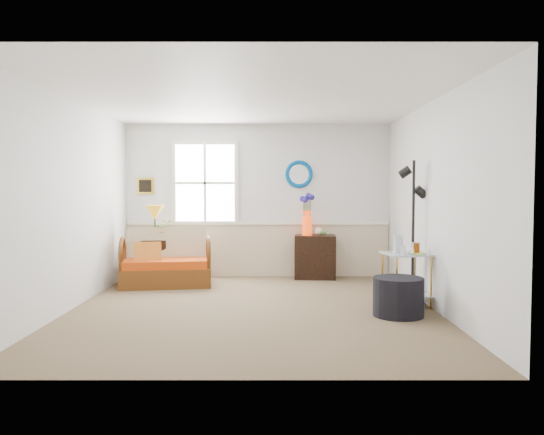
{
  "coord_description": "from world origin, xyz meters",
  "views": [
    {
      "loc": [
        0.24,
        -6.56,
        1.48
      ],
      "look_at": [
        0.24,
        0.5,
        1.11
      ],
      "focal_mm": 35.0,
      "sensor_mm": 36.0,
      "label": 1
    }
  ],
  "objects_px": {
    "cabinet": "(315,257)",
    "side_table": "(406,280)",
    "loveseat": "(166,257)",
    "floor_lamp": "(413,232)",
    "ottoman": "(398,297)",
    "lamp_stand": "(153,261)"
  },
  "relations": [
    {
      "from": "cabinet",
      "to": "side_table",
      "type": "xyz_separation_m",
      "value": [
        0.99,
        -2.14,
        -0.02
      ]
    },
    {
      "from": "side_table",
      "to": "floor_lamp",
      "type": "xyz_separation_m",
      "value": [
        0.15,
        0.26,
        0.59
      ]
    },
    {
      "from": "loveseat",
      "to": "side_table",
      "type": "height_order",
      "value": "loveseat"
    },
    {
      "from": "floor_lamp",
      "to": "lamp_stand",
      "type": "bearing_deg",
      "value": 178.65
    },
    {
      "from": "loveseat",
      "to": "ottoman",
      "type": "relative_size",
      "value": 2.29
    },
    {
      "from": "cabinet",
      "to": "side_table",
      "type": "distance_m",
      "value": 2.36
    },
    {
      "from": "cabinet",
      "to": "side_table",
      "type": "relative_size",
      "value": 1.06
    },
    {
      "from": "cabinet",
      "to": "side_table",
      "type": "bearing_deg",
      "value": -61.89
    },
    {
      "from": "lamp_stand",
      "to": "side_table",
      "type": "height_order",
      "value": "side_table"
    },
    {
      "from": "side_table",
      "to": "floor_lamp",
      "type": "distance_m",
      "value": 0.67
    },
    {
      "from": "floor_lamp",
      "to": "cabinet",
      "type": "bearing_deg",
      "value": 142.42
    },
    {
      "from": "side_table",
      "to": "floor_lamp",
      "type": "height_order",
      "value": "floor_lamp"
    },
    {
      "from": "loveseat",
      "to": "side_table",
      "type": "bearing_deg",
      "value": -32.02
    },
    {
      "from": "loveseat",
      "to": "ottoman",
      "type": "distance_m",
      "value": 3.7
    },
    {
      "from": "lamp_stand",
      "to": "side_table",
      "type": "distance_m",
      "value": 4.06
    },
    {
      "from": "side_table",
      "to": "floor_lamp",
      "type": "relative_size",
      "value": 0.37
    },
    {
      "from": "cabinet",
      "to": "ottoman",
      "type": "distance_m",
      "value": 2.76
    },
    {
      "from": "loveseat",
      "to": "lamp_stand",
      "type": "bearing_deg",
      "value": 118.76
    },
    {
      "from": "lamp_stand",
      "to": "floor_lamp",
      "type": "bearing_deg",
      "value": -22.51
    },
    {
      "from": "floor_lamp",
      "to": "ottoman",
      "type": "xyz_separation_m",
      "value": [
        -0.37,
        -0.78,
        -0.71
      ]
    },
    {
      "from": "loveseat",
      "to": "floor_lamp",
      "type": "distance_m",
      "value": 3.73
    },
    {
      "from": "lamp_stand",
      "to": "floor_lamp",
      "type": "relative_size",
      "value": 0.36
    }
  ]
}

